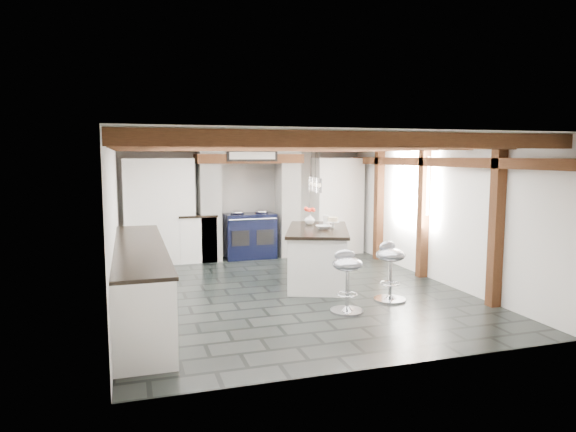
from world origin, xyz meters
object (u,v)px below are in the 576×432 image
object	(u,v)px
bar_stool_near	(390,264)
kitchen_island	(318,255)
bar_stool_far	(347,274)
range_cooker	(250,235)

from	to	relation	value
bar_stool_near	kitchen_island	bearing A→B (deg)	101.92
bar_stool_far	range_cooker	bearing A→B (deg)	103.15
kitchen_island	bar_stool_far	distance (m)	1.60
range_cooker	kitchen_island	xyz separation A→B (m)	(0.58, -2.34, -0.01)
range_cooker	bar_stool_far	size ratio (longest dim) A/B	1.22
kitchen_island	bar_stool_near	size ratio (longest dim) A/B	2.39
bar_stool_far	bar_stool_near	bearing A→B (deg)	29.10
bar_stool_near	bar_stool_far	size ratio (longest dim) A/B	1.03
kitchen_island	bar_stool_near	distance (m)	1.41
kitchen_island	bar_stool_near	xyz separation A→B (m)	(0.61, -1.27, 0.07)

